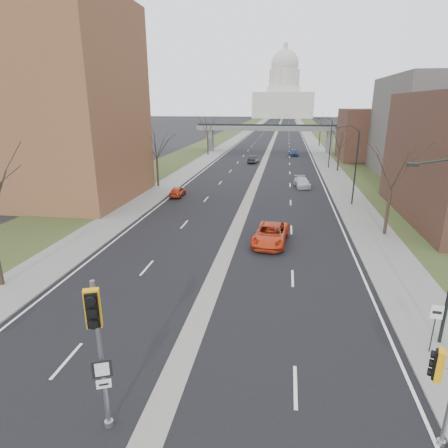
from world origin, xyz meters
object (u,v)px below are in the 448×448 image
(car_left_near, at_px, (178,191))
(car_right_mid, at_px, (302,182))
(car_left_far, at_px, (253,159))
(speed_limit_sign, at_px, (435,320))
(car_right_near, at_px, (271,234))
(car_right_far, at_px, (294,152))
(signal_pole_median, at_px, (97,335))

(car_left_near, bearing_deg, car_right_mid, -153.95)
(car_left_near, distance_m, car_left_far, 29.99)
(speed_limit_sign, relative_size, car_right_near, 0.42)
(speed_limit_sign, distance_m, car_right_near, 15.36)
(car_right_near, distance_m, car_right_far, 56.02)
(speed_limit_sign, height_order, car_right_near, speed_limit_sign)
(car_right_mid, relative_size, car_right_far, 1.06)
(car_right_far, bearing_deg, car_right_mid, -94.87)
(car_right_mid, bearing_deg, car_right_near, -106.24)
(signal_pole_median, distance_m, speed_limit_sign, 14.22)
(signal_pole_median, height_order, speed_limit_sign, signal_pole_median)
(speed_limit_sign, bearing_deg, signal_pole_median, -146.22)
(car_left_far, xyz_separation_m, car_right_far, (7.87, 12.11, 0.04))
(car_left_near, xyz_separation_m, car_right_far, (14.65, 41.32, 0.11))
(signal_pole_median, bearing_deg, car_left_far, 67.45)
(car_right_mid, height_order, car_right_far, car_right_far)
(car_right_near, height_order, car_right_mid, car_right_near)
(car_right_near, bearing_deg, car_right_far, 93.10)
(car_left_near, distance_m, car_right_near, 18.97)
(speed_limit_sign, relative_size, car_right_mid, 0.52)
(car_left_far, xyz_separation_m, car_right_near, (5.27, -43.85, 0.09))
(car_right_mid, bearing_deg, speed_limit_sign, -90.86)
(signal_pole_median, height_order, car_right_near, signal_pole_median)
(car_left_far, distance_m, car_right_mid, 22.79)
(signal_pole_median, xyz_separation_m, car_right_near, (4.71, 19.63, -3.19))
(car_left_near, height_order, car_right_mid, car_right_mid)
(car_right_near, bearing_deg, car_left_far, 102.62)
(car_left_near, height_order, car_left_far, car_left_far)
(signal_pole_median, xyz_separation_m, car_left_near, (-7.35, 34.27, -3.34))
(speed_limit_sign, bearing_deg, car_left_near, 132.02)
(speed_limit_sign, xyz_separation_m, car_left_near, (-19.84, 27.84, -1.12))
(car_left_near, relative_size, car_right_far, 0.85)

